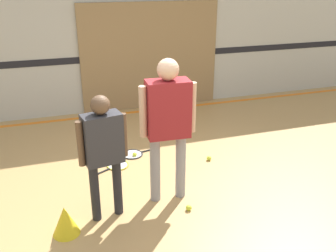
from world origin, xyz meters
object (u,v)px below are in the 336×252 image
at_px(tennis_ball_by_spare_racket, 135,155).
at_px(training_cone, 65,221).
at_px(tennis_ball_near_instructor, 189,208).
at_px(racket_second_spare, 133,154).
at_px(person_student_left, 103,145).
at_px(racket_spare_on_floor, 117,166).
at_px(person_instructor, 168,116).
at_px(tennis_ball_stray_left, 209,158).

relative_size(tennis_ball_by_spare_racket, training_cone, 0.21).
xyz_separation_m(tennis_ball_near_instructor, tennis_ball_by_spare_racket, (-0.27, 1.50, 0.00)).
relative_size(racket_second_spare, tennis_ball_by_spare_racket, 8.08).
bearing_deg(racket_second_spare, person_student_left, -125.28).
bearing_deg(person_student_left, tennis_ball_near_instructor, -21.96).
relative_size(person_student_left, racket_spare_on_floor, 2.67).
relative_size(person_instructor, racket_spare_on_floor, 3.21).
height_order(racket_second_spare, tennis_ball_near_instructor, tennis_ball_near_instructor).
height_order(person_instructor, person_student_left, person_instructor).
xyz_separation_m(racket_spare_on_floor, racket_second_spare, (0.30, 0.28, 0.00)).
bearing_deg(racket_spare_on_floor, training_cone, 31.30).
relative_size(racket_second_spare, training_cone, 1.68).
distance_m(tennis_ball_by_spare_racket, tennis_ball_stray_left, 1.09).
bearing_deg(training_cone, tennis_ball_stray_left, 26.79).
bearing_deg(person_instructor, racket_spare_on_floor, 117.71).
bearing_deg(person_student_left, tennis_ball_stray_left, 18.28).
height_order(racket_spare_on_floor, tennis_ball_stray_left, tennis_ball_stray_left).
height_order(person_instructor, tennis_ball_stray_left, person_instructor).
height_order(person_instructor, racket_spare_on_floor, person_instructor).
bearing_deg(person_instructor, tennis_ball_stray_left, 43.40).
bearing_deg(training_cone, person_instructor, 14.74).
distance_m(tennis_ball_by_spare_racket, training_cone, 1.84).
height_order(racket_spare_on_floor, tennis_ball_near_instructor, tennis_ball_near_instructor).
relative_size(person_instructor, training_cone, 5.30).
bearing_deg(tennis_ball_stray_left, tennis_ball_near_instructor, -124.19).
relative_size(racket_spare_on_floor, tennis_ball_by_spare_racket, 7.94).
height_order(tennis_ball_near_instructor, tennis_ball_stray_left, same).
xyz_separation_m(racket_spare_on_floor, training_cone, (-0.77, -1.28, 0.15)).
relative_size(person_instructor, tennis_ball_stray_left, 25.51).
distance_m(racket_spare_on_floor, tennis_ball_stray_left, 1.32).
relative_size(person_instructor, tennis_ball_near_instructor, 25.51).
bearing_deg(person_instructor, training_cone, -162.10).
height_order(racket_second_spare, tennis_ball_by_spare_racket, tennis_ball_by_spare_racket).
distance_m(racket_second_spare, tennis_ball_stray_left, 1.12).
height_order(racket_spare_on_floor, racket_second_spare, same).
xyz_separation_m(tennis_ball_near_instructor, tennis_ball_stray_left, (0.72, 1.05, 0.00)).
bearing_deg(tennis_ball_by_spare_racket, person_student_left, -115.05).
xyz_separation_m(person_student_left, training_cone, (-0.46, -0.17, -0.71)).
bearing_deg(person_student_left, training_cone, -169.36).
bearing_deg(racket_second_spare, tennis_ball_near_instructor, -91.36).
distance_m(person_instructor, racket_spare_on_floor, 1.48).
distance_m(racket_spare_on_floor, training_cone, 1.50).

